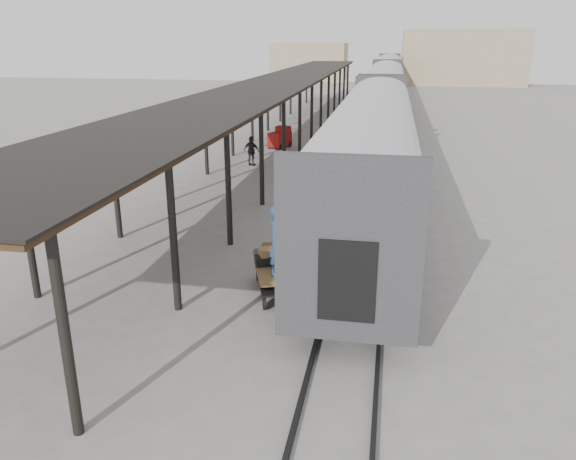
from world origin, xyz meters
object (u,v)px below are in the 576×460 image
Objects in this scene: porter at (278,241)px; pedestrian at (252,151)px; luggage_tug at (280,138)px; baggage_cart at (279,271)px.

pedestrian is at bearing 37.88° from porter.
porter is 1.13× the size of pedestrian.
luggage_tug is 1.07× the size of pedestrian.
porter is at bearing -96.76° from baggage_cart.
porter reaches higher than pedestrian.
pedestrian is (-4.85, 16.64, -0.96)m from porter.
luggage_tug is at bearing 32.64° from porter.
baggage_cart is 1.51× the size of luggage_tug.
pedestrian reaches higher than baggage_cart.
baggage_cart is 22.08m from luggage_tug.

